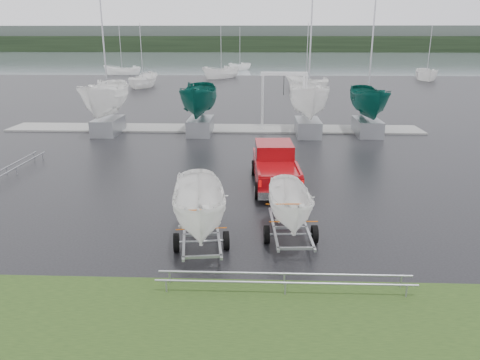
% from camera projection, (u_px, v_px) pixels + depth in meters
% --- Properties ---
extents(ground_plane, '(120.00, 120.00, 0.00)m').
position_uv_depth(ground_plane, '(189.00, 183.00, 21.97)').
color(ground_plane, black).
rests_on(ground_plane, ground).
extents(lake, '(300.00, 300.00, 0.00)m').
position_uv_depth(lake, '(246.00, 62.00, 117.36)').
color(lake, slate).
rests_on(lake, ground).
extents(grass_verge, '(40.00, 40.00, 0.00)m').
position_uv_depth(grass_verge, '(125.00, 318.00, 11.48)').
color(grass_verge, '#1F3314').
rests_on(grass_verge, ground).
extents(dock, '(30.00, 3.00, 0.12)m').
position_uv_depth(dock, '(214.00, 128.00, 34.36)').
color(dock, gray).
rests_on(dock, ground).
extents(treeline, '(300.00, 8.00, 6.00)m').
position_uv_depth(treeline, '(251.00, 44.00, 183.23)').
color(treeline, black).
rests_on(treeline, ground).
extents(far_hill, '(300.00, 6.00, 10.00)m').
position_uv_depth(far_hill, '(251.00, 39.00, 190.26)').
color(far_hill, '#4C5651').
rests_on(far_hill, ground).
extents(pickup_truck, '(2.24, 5.55, 1.82)m').
position_uv_depth(pickup_truck, '(275.00, 164.00, 21.49)').
color(pickup_truck, maroon).
rests_on(pickup_truck, ground).
extents(trailer_hitched, '(1.81, 3.66, 4.25)m').
position_uv_depth(trailer_hitched, '(292.00, 174.00, 15.15)').
color(trailer_hitched, '#919499').
rests_on(trailer_hitched, ground).
extents(trailer_parked, '(1.94, 3.73, 5.04)m').
position_uv_depth(trailer_parked, '(199.00, 167.00, 14.49)').
color(trailer_parked, '#919499').
rests_on(trailer_parked, ground).
extents(boat_hoist, '(3.30, 2.18, 4.12)m').
position_uv_depth(boat_hoist, '(284.00, 93.00, 33.39)').
color(boat_hoist, silver).
rests_on(boat_hoist, ground).
extents(keelboat_0, '(2.55, 3.20, 10.72)m').
position_uv_depth(keelboat_0, '(104.00, 75.00, 31.52)').
color(keelboat_0, '#919499').
rests_on(keelboat_0, ground).
extents(keelboat_1, '(2.39, 3.20, 7.44)m').
position_uv_depth(keelboat_1, '(199.00, 79.00, 31.56)').
color(keelboat_1, '#919499').
rests_on(keelboat_1, ground).
extents(keelboat_2, '(2.56, 3.20, 10.73)m').
position_uv_depth(keelboat_2, '(310.00, 75.00, 31.00)').
color(keelboat_2, '#919499').
rests_on(keelboat_2, ground).
extents(keelboat_3, '(2.22, 3.20, 10.39)m').
position_uv_depth(keelboat_3, '(371.00, 83.00, 31.31)').
color(keelboat_3, '#919499').
rests_on(keelboat_3, ground).
extents(mast_rack_0, '(0.56, 6.50, 0.06)m').
position_uv_depth(mast_rack_0, '(11.00, 168.00, 23.15)').
color(mast_rack_0, '#919499').
rests_on(mast_rack_0, ground).
extents(mast_rack_2, '(7.00, 0.56, 0.06)m').
position_uv_depth(mast_rack_2, '(285.00, 278.00, 12.66)').
color(mast_rack_2, '#919499').
rests_on(mast_rack_2, ground).
extents(moored_boat_0, '(3.05, 3.11, 11.62)m').
position_uv_depth(moored_boat_0, '(143.00, 87.00, 61.83)').
color(moored_boat_0, white).
rests_on(moored_boat_0, ground).
extents(moored_boat_1, '(4.23, 4.24, 11.96)m').
position_uv_depth(moored_boat_1, '(221.00, 78.00, 74.27)').
color(moored_boat_1, white).
rests_on(moored_boat_1, ground).
extents(moored_boat_2, '(3.78, 3.79, 11.52)m').
position_uv_depth(moored_boat_2, '(306.00, 89.00, 59.28)').
color(moored_boat_2, white).
rests_on(moored_boat_2, ground).
extents(moored_boat_3, '(3.23, 3.29, 11.73)m').
position_uv_depth(moored_boat_3, '(426.00, 80.00, 71.31)').
color(moored_boat_3, white).
rests_on(moored_boat_3, ground).
extents(moored_boat_4, '(2.51, 2.45, 11.22)m').
position_uv_depth(moored_boat_4, '(122.00, 74.00, 80.95)').
color(moored_boat_4, white).
rests_on(moored_boat_4, ground).
extents(moored_boat_5, '(3.24, 3.25, 11.03)m').
position_uv_depth(moored_boat_5, '(240.00, 70.00, 90.71)').
color(moored_boat_5, white).
rests_on(moored_boat_5, ground).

